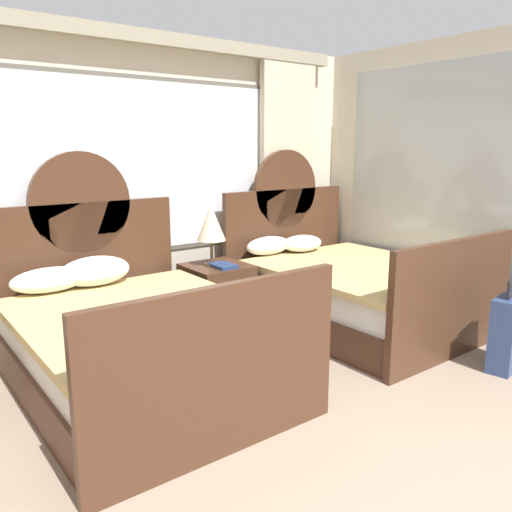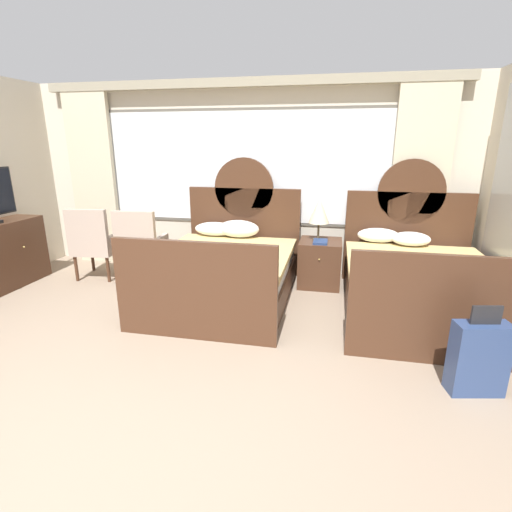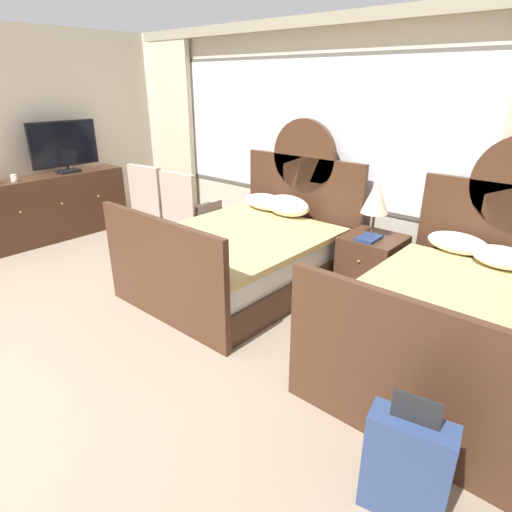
{
  "view_description": "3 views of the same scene",
  "coord_description": "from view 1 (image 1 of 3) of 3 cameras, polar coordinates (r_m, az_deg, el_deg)",
  "views": [
    {
      "loc": [
        -1.38,
        -0.49,
        1.7
      ],
      "look_at": [
        1.17,
        2.85,
        0.8
      ],
      "focal_mm": 36.1,
      "sensor_mm": 36.0,
      "label": 1
    },
    {
      "loc": [
        1.3,
        -1.53,
        1.86
      ],
      "look_at": [
        0.47,
        2.5,
        0.64
      ],
      "focal_mm": 26.99,
      "sensor_mm": 36.0,
      "label": 2
    },
    {
      "loc": [
        2.89,
        -0.33,
        2.04
      ],
      "look_at": [
        0.56,
        2.33,
        0.59
      ],
      "focal_mm": 30.06,
      "sensor_mm": 36.0,
      "label": 3
    }
  ],
  "objects": [
    {
      "name": "bed_near_mirror",
      "position": [
        5.07,
        10.44,
        -3.53
      ],
      "size": [
        1.6,
        2.14,
        1.66
      ],
      "color": "#472B1C",
      "rests_on": "ground_plane"
    },
    {
      "name": "bed_near_window",
      "position": [
        3.81,
        -13.19,
        -8.89
      ],
      "size": [
        1.6,
        2.14,
        1.66
      ],
      "color": "#472B1C",
      "rests_on": "ground_plane"
    },
    {
      "name": "nightstand_between_beds",
      "position": [
        4.87,
        -4.33,
        -4.51
      ],
      "size": [
        0.55,
        0.57,
        0.61
      ],
      "color": "#472B1C",
      "rests_on": "ground_plane"
    },
    {
      "name": "suitcase_on_floor",
      "position": [
        4.44,
        26.11,
        -7.6
      ],
      "size": [
        0.43,
        0.25,
        0.72
      ],
      "color": "navy",
      "rests_on": "ground_plane"
    },
    {
      "name": "wall_back_window",
      "position": [
        4.67,
        -20.24,
        7.88
      ],
      "size": [
        6.29,
        0.22,
        2.7
      ],
      "color": "beige",
      "rests_on": "ground_plane"
    },
    {
      "name": "book_on_nightstand",
      "position": [
        4.7,
        -3.69,
        -1.07
      ],
      "size": [
        0.18,
        0.26,
        0.03
      ],
      "color": "navy",
      "rests_on": "nightstand_between_beds"
    },
    {
      "name": "table_lamp_on_nightstand",
      "position": [
        4.72,
        -4.99,
        3.61
      ],
      "size": [
        0.27,
        0.27,
        0.56
      ],
      "color": "brown",
      "rests_on": "nightstand_between_beds"
    }
  ]
}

